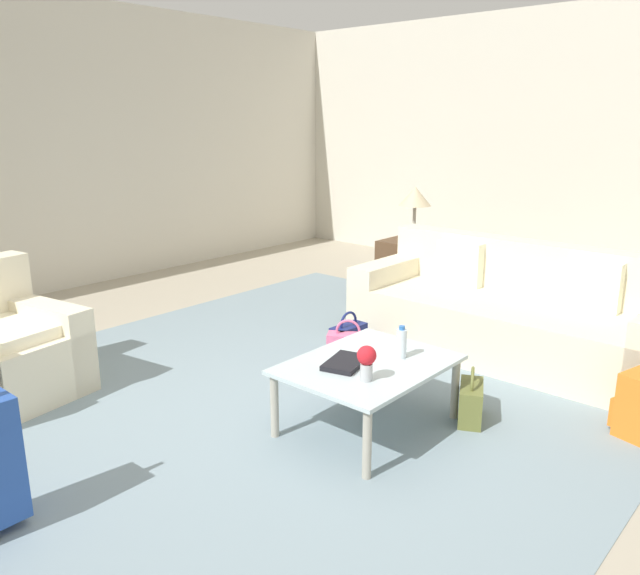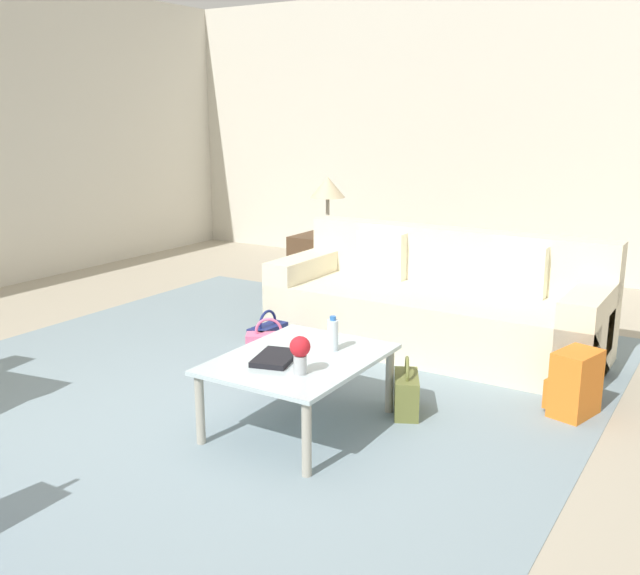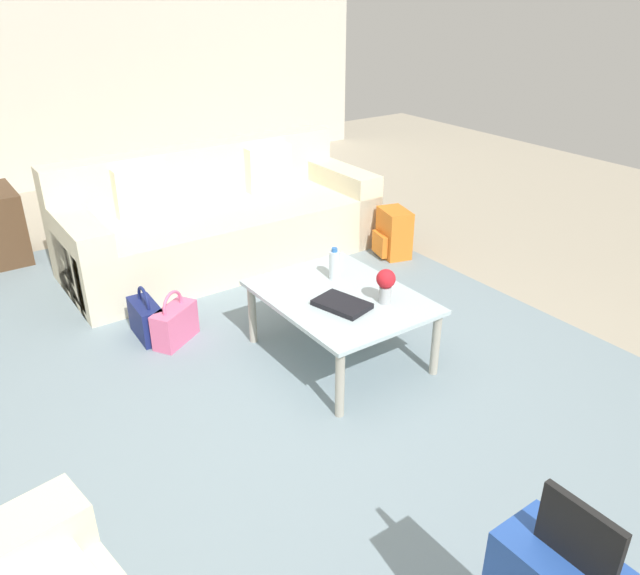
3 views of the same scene
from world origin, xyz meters
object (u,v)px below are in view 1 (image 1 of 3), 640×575
flower_vase (367,360)px  handbag_olive (471,401)px  handbag_navy (348,339)px  coffee_table (368,370)px  table_lamp (415,198)px  handbag_pink (348,347)px  side_table (412,267)px  coffee_table_book (345,363)px  couch (512,317)px  water_bottle (401,343)px

flower_vase → handbag_olive: size_ratio=0.57×
flower_vase → handbag_navy: bearing=42.3°
handbag_olive → handbag_navy: 1.37m
coffee_table → table_lamp: size_ratio=1.77×
table_lamp → handbag_pink: table_lamp is taller
table_lamp → handbag_navy: 2.20m
side_table → table_lamp: table_lamp is taller
coffee_table_book → couch: bearing=-20.6°
couch → handbag_navy: size_ratio=6.94×
coffee_table → coffee_table_book: 0.16m
water_bottle → handbag_olive: water_bottle is taller
couch → table_lamp: bearing=58.0°
table_lamp → handbag_olive: 3.14m
coffee_table → handbag_pink: bearing=45.2°
water_bottle → handbag_pink: 1.08m
coffee_table → handbag_olive: 0.71m
handbag_olive → water_bottle: bearing=131.7°
water_bottle → flower_vase: flower_vase is taller
table_lamp → handbag_navy: bearing=-161.7°
water_bottle → side_table: size_ratio=0.35×
side_table → water_bottle: bearing=-148.4°
handbag_navy → handbag_pink: bearing=-142.2°
handbag_pink → flower_vase: bearing=-137.0°
couch → side_table: 1.89m
flower_vase → table_lamp: table_lamp is taller
side_table → handbag_olive: (-2.30, -1.94, -0.16)m
side_table → coffee_table_book: bearing=-154.1°
coffee_table → side_table: bearing=28.2°
flower_vase → handbag_olive: flower_vase is taller
coffee_table → handbag_pink: 1.08m
couch → flower_vase: (-2.02, -0.05, 0.25)m
table_lamp → handbag_olive: (-2.30, -1.94, -0.91)m
handbag_pink → table_lamp: bearing=20.1°
side_table → handbag_olive: 3.01m
handbag_olive → coffee_table_book: bearing=140.2°
water_bottle → flower_vase: bearing=-173.2°
coffee_table → flower_vase: bearing=-145.7°
coffee_table → coffee_table_book: size_ratio=3.39×
coffee_table_book → table_lamp: size_ratio=0.52×
coffee_table → side_table: size_ratio=1.72×
water_bottle → handbag_pink: water_bottle is taller
coffee_table → handbag_pink: size_ratio=2.85×
coffee_table → handbag_olive: bearing=-41.1°
couch → coffee_table: 1.80m
coffee_table_book → coffee_table: bearing=-49.0°
handbag_olive → handbag_pink: bearing=78.4°
flower_vase → handbag_olive: bearing=-21.6°
water_bottle → handbag_navy: bearing=54.1°
coffee_table → side_table: 3.18m
handbag_navy → couch: bearing=-47.2°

